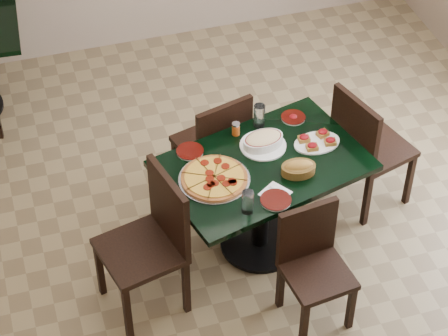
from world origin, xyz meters
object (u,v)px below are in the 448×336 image
object	(u,v)px
chair_far	(216,143)
bread_basket	(298,168)
chair_near	(313,260)
main_table	(262,184)
bruschetta_platter	(317,141)
chair_left	(153,236)
lasagna_casserole	(263,141)
pepperoni_pizza	(214,178)
chair_right	(365,144)

from	to	relation	value
chair_far	bread_basket	size ratio (longest dim) A/B	3.91
chair_far	chair_near	world-z (taller)	chair_far
chair_far	main_table	bearing A→B (deg)	90.05
chair_near	bruschetta_platter	xyz separation A→B (m)	(0.27, 0.68, 0.32)
chair_left	bread_basket	world-z (taller)	chair_left
chair_near	bread_basket	distance (m)	0.57
main_table	chair_left	bearing A→B (deg)	-177.62
main_table	chair_near	xyz separation A→B (m)	(0.12, -0.60, -0.11)
chair_left	bread_basket	bearing A→B (deg)	81.72
main_table	lasagna_casserole	xyz separation A→B (m)	(0.05, 0.15, 0.23)
bruschetta_platter	chair_far	bearing A→B (deg)	135.36
pepperoni_pizza	bread_basket	xyz separation A→B (m)	(0.52, -0.09, 0.02)
pepperoni_pizza	lasagna_casserole	bearing A→B (deg)	28.65
main_table	pepperoni_pizza	size ratio (longest dim) A/B	3.23
chair_left	bruschetta_platter	xyz separation A→B (m)	(1.17, 0.30, 0.21)
lasagna_casserole	bread_basket	bearing A→B (deg)	-75.67
main_table	chair_right	distance (m)	0.83
chair_near	chair_left	distance (m)	0.98
pepperoni_pizza	chair_near	bearing A→B (deg)	-50.06
chair_right	bruschetta_platter	size ratio (longest dim) A/B	3.00
main_table	bruschetta_platter	distance (m)	0.45
bread_basket	bruschetta_platter	world-z (taller)	bread_basket
main_table	pepperoni_pizza	xyz separation A→B (m)	(-0.34, -0.06, 0.20)
chair_near	pepperoni_pizza	size ratio (longest dim) A/B	1.85
pepperoni_pizza	lasagna_casserole	size ratio (longest dim) A/B	1.48
chair_far	pepperoni_pizza	bearing A→B (deg)	57.15
lasagna_casserole	bruschetta_platter	xyz separation A→B (m)	(0.34, -0.08, -0.02)
chair_far	chair_near	distance (m)	1.18
chair_far	bread_basket	xyz separation A→B (m)	(0.33, -0.69, 0.28)
bread_basket	chair_left	bearing A→B (deg)	-168.62
bread_basket	bruschetta_platter	size ratio (longest dim) A/B	0.72
chair_far	pepperoni_pizza	distance (m)	0.68
chair_left	bruschetta_platter	bearing A→B (deg)	91.39
main_table	lasagna_casserole	distance (m)	0.28
main_table	bread_basket	xyz separation A→B (m)	(0.18, -0.15, 0.22)
chair_right	chair_left	world-z (taller)	chair_left
lasagna_casserole	pepperoni_pizza	bearing A→B (deg)	-160.07
pepperoni_pizza	lasagna_casserole	distance (m)	0.44
bruschetta_platter	chair_right	bearing A→B (deg)	11.79
chair_right	bruschetta_platter	world-z (taller)	chair_right
chair_left	lasagna_casserole	size ratio (longest dim) A/B	3.32
main_table	chair_left	world-z (taller)	chair_left
chair_right	chair_near	bearing A→B (deg)	123.09
chair_far	bruschetta_platter	bearing A→B (deg)	123.94
main_table	chair_far	bearing A→B (deg)	91.22
lasagna_casserole	bread_basket	size ratio (longest dim) A/B	1.29
pepperoni_pizza	lasagna_casserole	xyz separation A→B (m)	(0.39, 0.21, 0.03)
chair_near	chair_right	xyz separation A→B (m)	(0.69, 0.80, 0.09)
chair_right	pepperoni_pizza	bearing A→B (deg)	86.16
chair_near	bruschetta_platter	bearing A→B (deg)	61.60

